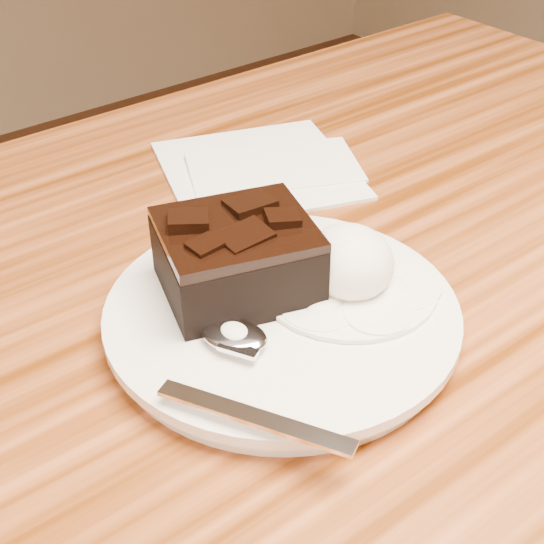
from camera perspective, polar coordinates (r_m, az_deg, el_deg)
plate at (r=0.51m, az=0.71°, el=-3.36°), size 0.22×0.22×0.02m
brownie at (r=0.50m, az=-2.52°, el=0.72°), size 0.11×0.11×0.04m
ice_cream_scoop at (r=0.51m, az=5.54°, el=0.72°), size 0.06×0.06×0.05m
melt_puddle at (r=0.52m, az=5.43°, el=-0.92°), size 0.12×0.12×0.00m
spoon at (r=0.47m, az=-2.71°, el=-4.75°), size 0.10×0.16×0.01m
napkin at (r=0.69m, az=-1.03°, el=7.45°), size 0.20×0.20×0.01m
crumb_a at (r=0.52m, az=8.02°, el=-0.96°), size 0.01×0.01×0.00m
crumb_b at (r=0.51m, az=5.36°, el=-1.22°), size 0.01×0.01×0.00m
crumb_c at (r=0.50m, az=10.40°, el=-2.61°), size 0.01×0.00×0.00m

